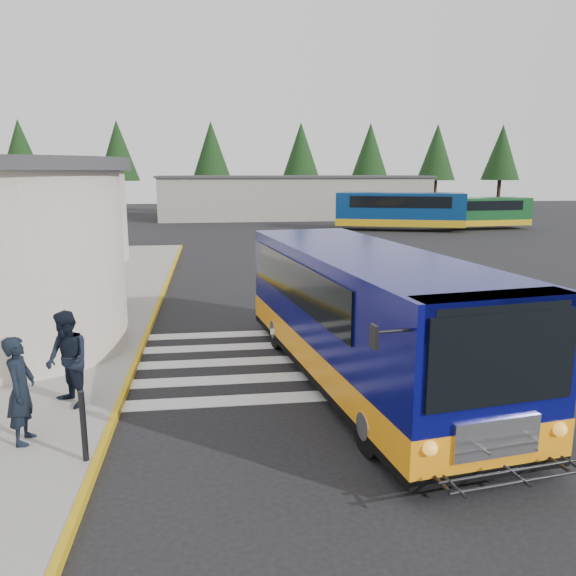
{
  "coord_description": "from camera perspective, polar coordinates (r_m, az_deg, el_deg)",
  "views": [
    {
      "loc": [
        -2.12,
        -14.06,
        4.63
      ],
      "look_at": [
        -0.29,
        -0.5,
        1.77
      ],
      "focal_mm": 35.0,
      "sensor_mm": 36.0,
      "label": 1
    }
  ],
  "objects": [
    {
      "name": "pedestrian_a",
      "position": [
        10.44,
        -25.52,
        -9.33
      ],
      "size": [
        0.45,
        0.68,
        1.84
      ],
      "primitive_type": "imported",
      "rotation": [
        0.0,
        0.0,
        1.55
      ],
      "color": "black",
      "rests_on": "sidewalk"
    },
    {
      "name": "transit_bus",
      "position": [
        12.51,
        7.64,
        -3.25
      ],
      "size": [
        4.57,
        10.67,
        2.94
      ],
      "rotation": [
        0.0,
        0.0,
        0.14
      ],
      "color": "#070853",
      "rests_on": "ground"
    },
    {
      "name": "tree_line",
      "position": [
        64.64,
        -0.22,
        13.69
      ],
      "size": [
        58.4,
        4.4,
        10.0
      ],
      "color": "black",
      "rests_on": "ground"
    },
    {
      "name": "far_bus_b",
      "position": [
        48.3,
        18.74,
        7.36
      ],
      "size": [
        8.64,
        3.21,
        2.18
      ],
      "rotation": [
        0.0,
        0.0,
        1.67
      ],
      "color": "#11431D",
      "rests_on": "ground"
    },
    {
      "name": "far_bus_a",
      "position": [
        45.72,
        11.26,
        7.85
      ],
      "size": [
        10.3,
        5.7,
        2.56
      ],
      "rotation": [
        0.0,
        0.0,
        1.26
      ],
      "color": "navy",
      "rests_on": "ground"
    },
    {
      "name": "depot_building",
      "position": [
        56.7,
        0.56,
        9.24
      ],
      "size": [
        26.4,
        8.4,
        4.2
      ],
      "color": "gray",
      "rests_on": "ground"
    },
    {
      "name": "crosswalk",
      "position": [
        14.13,
        -0.68,
        -7.3
      ],
      "size": [
        8.0,
        5.35,
        0.01
      ],
      "color": "silver",
      "rests_on": "ground"
    },
    {
      "name": "ground",
      "position": [
        14.95,
        0.86,
        -6.24
      ],
      "size": [
        140.0,
        140.0,
        0.0
      ],
      "primitive_type": "plane",
      "color": "black",
      "rests_on": "ground"
    },
    {
      "name": "curb_strip",
      "position": [
        18.72,
        -13.38,
        -2.6
      ],
      "size": [
        0.12,
        34.0,
        0.16
      ],
      "primitive_type": "cube",
      "color": "#C39612",
      "rests_on": "ground"
    },
    {
      "name": "bollard",
      "position": [
        9.56,
        -20.06,
        -13.06
      ],
      "size": [
        0.09,
        0.09,
        1.15
      ],
      "primitive_type": "cylinder",
      "color": "black",
      "rests_on": "sidewalk"
    },
    {
      "name": "pedestrian_b",
      "position": [
        11.63,
        -21.49,
        -6.77
      ],
      "size": [
        1.13,
        1.16,
        1.88
      ],
      "primitive_type": "imported",
      "rotation": [
        0.0,
        0.0,
        -0.89
      ],
      "color": "black",
      "rests_on": "sidewalk"
    }
  ]
}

